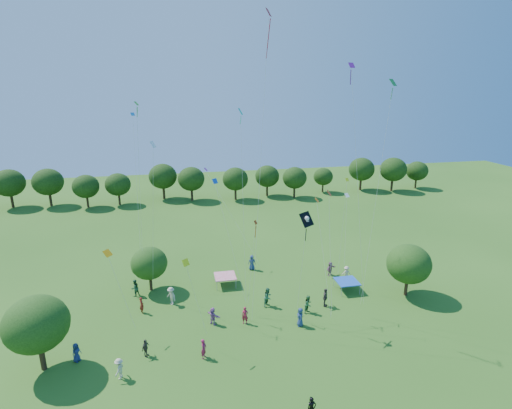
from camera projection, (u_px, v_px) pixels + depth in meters
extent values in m
cylinder|color=#422B19|center=(43.00, 358.00, 29.70)|extent=(0.39, 0.39, 1.92)
ellipsoid|color=#254E16|center=(36.00, 324.00, 28.86)|extent=(4.59, 4.59, 4.13)
cylinder|color=#422B19|center=(151.00, 284.00, 41.36)|extent=(0.30, 0.30, 1.47)
ellipsoid|color=#254E16|center=(149.00, 263.00, 40.70)|extent=(3.69, 3.69, 3.32)
cylinder|color=#422B19|center=(406.00, 288.00, 40.33)|extent=(0.33, 0.33, 1.61)
ellipsoid|color=#254E16|center=(409.00, 264.00, 39.58)|extent=(4.33, 4.33, 3.90)
cylinder|color=#422B19|center=(12.00, 201.00, 69.46)|extent=(0.45, 0.45, 2.17)
ellipsoid|color=#1D3C11|center=(9.00, 183.00, 68.51)|extent=(5.22, 5.22, 4.70)
cylinder|color=#422B19|center=(51.00, 200.00, 70.34)|extent=(0.44, 0.44, 2.15)
ellipsoid|color=#1D3C11|center=(48.00, 182.00, 69.41)|extent=(5.17, 5.17, 4.65)
cylinder|color=#422B19|center=(88.00, 202.00, 69.49)|extent=(0.38, 0.38, 1.87)
ellipsoid|color=#1D3C11|center=(86.00, 186.00, 68.68)|extent=(4.48, 4.48, 4.03)
cylinder|color=#422B19|center=(119.00, 200.00, 71.07)|extent=(0.38, 0.38, 1.84)
ellipsoid|color=#1D3C11|center=(118.00, 184.00, 70.27)|extent=(4.42, 4.42, 3.98)
cylinder|color=#422B19|center=(164.00, 193.00, 74.75)|extent=(0.44, 0.44, 2.14)
ellipsoid|color=#1D3C11|center=(163.00, 176.00, 73.82)|extent=(5.14, 5.14, 4.63)
cylinder|color=#422B19|center=(192.00, 195.00, 73.70)|extent=(0.42, 0.42, 2.03)
ellipsoid|color=#1D3C11|center=(191.00, 179.00, 72.82)|extent=(4.86, 4.86, 4.37)
cylinder|color=#422B19|center=(236.00, 195.00, 74.19)|extent=(0.40, 0.40, 1.96)
ellipsoid|color=#1D3C11|center=(235.00, 179.00, 73.34)|extent=(4.71, 4.71, 4.24)
cylinder|color=#422B19|center=(267.00, 191.00, 76.85)|extent=(0.39, 0.39, 1.91)
ellipsoid|color=#1D3C11|center=(267.00, 176.00, 76.02)|extent=(4.59, 4.59, 4.13)
cylinder|color=#422B19|center=(294.00, 193.00, 75.73)|extent=(0.39, 0.39, 1.89)
ellipsoid|color=#1D3C11|center=(295.00, 178.00, 74.91)|extent=(4.54, 4.54, 4.08)
cylinder|color=#422B19|center=(323.00, 188.00, 79.43)|extent=(0.33, 0.33, 1.58)
ellipsoid|color=#1D3C11|center=(323.00, 177.00, 78.74)|extent=(3.80, 3.80, 3.42)
cylinder|color=#422B19|center=(360.00, 185.00, 81.14)|extent=(0.44, 0.44, 2.13)
ellipsoid|color=#1D3C11|center=(362.00, 169.00, 80.21)|extent=(5.12, 5.12, 4.61)
cylinder|color=#422B19|center=(392.00, 186.00, 80.38)|extent=(0.45, 0.45, 2.18)
ellipsoid|color=#1D3C11|center=(393.00, 169.00, 79.43)|extent=(5.24, 5.24, 4.72)
cylinder|color=#422B19|center=(416.00, 184.00, 82.56)|extent=(0.37, 0.37, 1.81)
ellipsoid|color=#1D3C11|center=(417.00, 171.00, 81.78)|extent=(4.35, 4.35, 3.91)
cube|color=red|center=(225.00, 276.00, 42.30)|extent=(2.20, 2.20, 0.08)
cylinder|color=#999999|center=(217.00, 286.00, 41.31)|extent=(0.05, 0.05, 1.10)
cylinder|color=#999999|center=(236.00, 284.00, 41.69)|extent=(0.05, 0.05, 1.10)
cylinder|color=#999999|center=(215.00, 277.00, 43.19)|extent=(0.05, 0.05, 1.10)
cylinder|color=#999999|center=(233.00, 275.00, 43.57)|extent=(0.05, 0.05, 1.10)
cube|color=blue|center=(347.00, 281.00, 41.15)|extent=(2.20, 2.20, 0.08)
cylinder|color=#999999|center=(341.00, 291.00, 40.16)|extent=(0.05, 0.05, 1.10)
cylinder|color=#999999|center=(360.00, 289.00, 40.55)|extent=(0.05, 0.05, 1.10)
cylinder|color=#999999|center=(334.00, 282.00, 42.04)|extent=(0.05, 0.05, 1.10)
cylinder|color=#999999|center=(352.00, 280.00, 42.42)|extent=(0.05, 0.05, 1.10)
imported|color=black|center=(312.00, 409.00, 25.24)|extent=(0.64, 0.45, 1.63)
imported|color=navy|center=(300.00, 317.00, 35.12)|extent=(0.50, 0.88, 1.73)
imported|color=maroon|center=(245.00, 315.00, 35.47)|extent=(0.70, 0.56, 1.62)
imported|color=#225030|center=(135.00, 288.00, 40.16)|extent=(0.95, 0.94, 1.76)
imported|color=#B9B294|center=(171.00, 296.00, 38.54)|extent=(1.18, 1.27, 1.84)
imported|color=#483E39|center=(325.00, 298.00, 38.22)|extent=(1.00, 1.20, 1.87)
imported|color=#864E6F|center=(330.00, 269.00, 44.57)|extent=(1.55, 1.25, 1.60)
imported|color=navy|center=(76.00, 352.00, 30.62)|extent=(0.78, 0.86, 1.54)
imported|color=#9C1C47|center=(204.00, 349.00, 30.96)|extent=(0.62, 0.73, 1.65)
imported|color=#2B6542|center=(268.00, 297.00, 38.27)|extent=(1.02, 1.03, 1.91)
imported|color=beige|center=(346.00, 273.00, 43.66)|extent=(1.05, 0.58, 1.53)
imported|color=#454137|center=(146.00, 348.00, 31.18)|extent=(0.78, 0.95, 1.48)
imported|color=#A862A7|center=(213.00, 316.00, 35.38)|extent=(1.40, 1.51, 1.63)
imported|color=navy|center=(252.00, 263.00, 45.89)|extent=(0.92, 0.55, 1.78)
imported|color=maroon|center=(142.00, 305.00, 37.18)|extent=(0.63, 0.71, 1.59)
imported|color=#296034|center=(308.00, 304.00, 37.18)|extent=(0.95, 0.92, 1.74)
imported|color=beige|center=(119.00, 369.00, 28.79)|extent=(0.82, 1.16, 1.63)
cube|color=black|center=(307.00, 219.00, 33.13)|extent=(1.42, 1.27, 1.08)
cube|color=black|center=(306.00, 235.00, 33.58)|extent=(0.11, 0.27, 1.18)
sphere|color=white|center=(307.00, 218.00, 33.05)|extent=(0.39, 0.39, 0.39)
cylinder|color=white|center=(307.00, 222.00, 33.13)|extent=(0.27, 0.55, 0.35)
cylinder|color=white|center=(307.00, 222.00, 33.13)|extent=(0.27, 0.55, 0.35)
cylinder|color=beige|center=(302.00, 268.00, 34.57)|extent=(0.44, 0.43, 7.94)
cube|color=red|center=(269.00, 12.00, 31.41)|extent=(0.65, 0.79, 0.61)
cube|color=red|center=(268.00, 39.00, 32.01)|extent=(0.25, 0.63, 2.94)
cylinder|color=beige|center=(260.00, 174.00, 32.70)|extent=(2.29, 4.43, 24.38)
cube|color=#E7440D|center=(329.00, 193.00, 33.77)|extent=(0.59, 0.69, 0.47)
cylinder|color=beige|center=(330.00, 256.00, 34.23)|extent=(0.07, 2.26, 10.16)
cube|color=#FE9D0D|center=(108.00, 253.00, 32.60)|extent=(0.76, 0.80, 0.48)
cylinder|color=beige|center=(122.00, 292.00, 32.74)|extent=(1.88, 2.00, 5.72)
cube|color=#B7D312|center=(347.00, 180.00, 38.42)|extent=(0.40, 0.31, 0.29)
cylinder|color=beige|center=(342.00, 229.00, 40.40)|extent=(0.15, 1.00, 10.30)
cube|color=#167926|center=(393.00, 82.00, 32.61)|extent=(0.84, 0.79, 0.56)
cube|color=#167926|center=(392.00, 94.00, 32.91)|extent=(0.09, 0.21, 0.90)
cylinder|color=beige|center=(376.00, 201.00, 34.56)|extent=(2.00, 1.44, 19.09)
cube|color=blue|center=(215.00, 181.00, 37.12)|extent=(0.58, 0.52, 0.44)
cylinder|color=beige|center=(230.00, 242.00, 37.06)|extent=(2.15, 3.85, 10.39)
cube|color=#781894|center=(352.00, 65.00, 31.16)|extent=(0.57, 0.43, 0.41)
cube|color=#781894|center=(351.00, 77.00, 31.47)|extent=(0.18, 0.25, 1.13)
cylinder|color=beige|center=(358.00, 195.00, 33.87)|extent=(2.25, 1.06, 20.45)
cube|color=white|center=(153.00, 144.00, 34.15)|extent=(0.53, 0.70, 0.54)
cylinder|color=beige|center=(153.00, 222.00, 36.99)|extent=(1.13, 1.85, 14.03)
cube|color=#0DD0B6|center=(241.00, 112.00, 35.46)|extent=(0.54, 0.74, 0.58)
cube|color=#0DD0B6|center=(241.00, 120.00, 35.73)|extent=(0.13, 0.17, 0.69)
cylinder|color=beige|center=(243.00, 210.00, 36.10)|extent=(0.33, 3.83, 16.65)
cube|color=#BA340A|center=(256.00, 222.00, 35.18)|extent=(0.38, 0.41, 0.32)
cube|color=#BA340A|center=(256.00, 231.00, 35.47)|extent=(0.10, 0.29, 1.25)
cylinder|color=beige|center=(252.00, 264.00, 35.92)|extent=(0.85, 0.61, 7.40)
cube|color=orange|center=(317.00, 200.00, 35.69)|extent=(0.52, 0.58, 0.36)
cylinder|color=beige|center=(324.00, 258.00, 35.06)|extent=(0.18, 4.29, 9.11)
cube|color=#F7F116|center=(186.00, 263.00, 30.33)|extent=(0.60, 0.56, 0.49)
cylinder|color=beige|center=(197.00, 300.00, 31.23)|extent=(1.35, 0.33, 5.99)
cube|color=#25901A|center=(136.00, 103.00, 35.53)|extent=(0.43, 0.53, 0.35)
cube|color=#25901A|center=(137.00, 112.00, 35.79)|extent=(0.16, 0.21, 0.90)
cylinder|color=beige|center=(140.00, 199.00, 38.24)|extent=(0.84, 0.54, 17.41)
cube|color=#126AB7|center=(133.00, 114.00, 41.14)|extent=(0.49, 0.45, 0.31)
cylinder|color=beige|center=(137.00, 198.00, 40.92)|extent=(0.04, 5.49, 16.14)
cube|color=purple|center=(206.00, 169.00, 45.93)|extent=(0.45, 0.54, 0.35)
cylinder|color=beige|center=(233.00, 217.00, 45.03)|extent=(5.22, 6.04, 9.70)
cube|color=white|center=(347.00, 195.00, 43.98)|extent=(0.64, 0.57, 0.39)
cylinder|color=beige|center=(346.00, 231.00, 44.08)|extent=(0.70, 2.04, 7.32)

